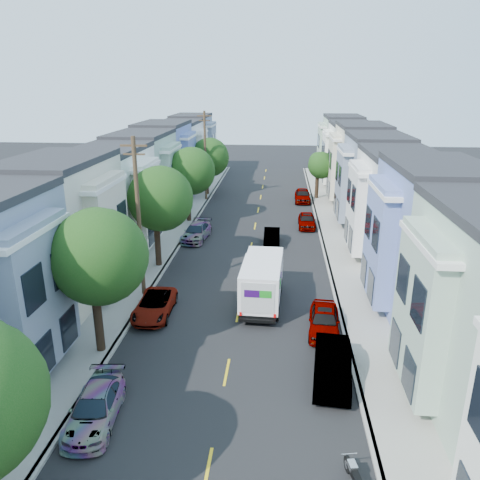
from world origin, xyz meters
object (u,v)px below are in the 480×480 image
(tree_d, at_px, (190,171))
(tree_b, at_px, (97,257))
(utility_pole_far, at_px, (205,156))
(parked_left_b, at_px, (95,408))
(parked_left_c, at_px, (155,305))
(tree_far_r, at_px, (320,166))
(parked_right_a, at_px, (332,365))
(tree_c, at_px, (159,199))
(parked_right_d, at_px, (303,196))
(parked_right_b, at_px, (324,320))
(parked_right_c, at_px, (307,220))
(parked_left_d, at_px, (196,232))
(fedex_truck, at_px, (262,280))
(tree_e, at_px, (209,157))
(lead_sedan, at_px, (272,237))
(utility_pole_near, at_px, (139,219))
(motorcycle, at_px, (354,476))

(tree_d, bearing_deg, tree_b, -90.00)
(utility_pole_far, xyz_separation_m, parked_left_b, (1.40, -37.81, -4.51))
(tree_b, relative_size, parked_left_c, 1.70)
(tree_far_r, relative_size, parked_right_a, 1.20)
(tree_c, height_order, parked_right_d, tree_c)
(tree_far_r, xyz_separation_m, parked_right_b, (-1.99, -31.48, -3.25))
(parked_left_b, xyz_separation_m, parked_right_b, (9.80, 8.08, 0.07))
(parked_left_b, bearing_deg, parked_right_d, 70.34)
(utility_pole_far, xyz_separation_m, parked_right_a, (11.20, -34.14, -4.38))
(parked_left_c, relative_size, parked_right_c, 1.07)
(tree_far_r, relative_size, parked_left_d, 1.21)
(fedex_truck, relative_size, parked_right_d, 1.30)
(parked_right_c, bearing_deg, parked_right_b, -89.55)
(tree_e, relative_size, tree_far_r, 1.25)
(tree_c, distance_m, parked_left_d, 8.06)
(tree_c, bearing_deg, parked_right_c, 44.62)
(parked_right_a, bearing_deg, tree_b, 178.33)
(utility_pole_far, height_order, parked_right_b, utility_pole_far)
(tree_far_r, xyz_separation_m, parked_left_b, (-11.79, -39.56, -3.32))
(lead_sedan, xyz_separation_m, parked_right_d, (3.19, 15.22, 0.12))
(tree_c, height_order, parked_right_b, tree_c)
(tree_b, bearing_deg, parked_right_b, 15.14)
(tree_d, xyz_separation_m, parked_left_c, (1.40, -19.53, -4.43))
(fedex_truck, xyz_separation_m, parked_left_b, (-6.25, -11.25, -0.98))
(parked_right_a, distance_m, parked_right_b, 4.41)
(parked_right_b, bearing_deg, parked_left_d, 127.20)
(tree_c, bearing_deg, utility_pole_near, -89.98)
(lead_sedan, bearing_deg, parked_left_d, 174.29)
(tree_b, height_order, motorcycle, tree_b)
(parked_left_c, bearing_deg, tree_c, 99.15)
(utility_pole_near, xyz_separation_m, parked_right_c, (11.20, 16.06, -4.48))
(parked_left_c, height_order, parked_right_a, parked_right_a)
(tree_e, xyz_separation_m, parked_right_a, (11.20, -36.83, -3.82))
(tree_e, distance_m, utility_pole_near, 28.69)
(tree_far_r, xyz_separation_m, parked_left_c, (-11.79, -30.33, -3.34))
(tree_far_r, bearing_deg, tree_b, -110.93)
(tree_b, height_order, lead_sedan, tree_b)
(utility_pole_far, relative_size, motorcycle, 5.31)
(tree_far_r, relative_size, utility_pole_near, 0.56)
(parked_left_c, bearing_deg, utility_pole_near, 117.12)
(tree_b, bearing_deg, fedex_truck, 39.07)
(tree_c, bearing_deg, utility_pole_far, 89.99)
(tree_c, height_order, utility_pole_far, utility_pole_far)
(lead_sedan, bearing_deg, utility_pole_far, 117.53)
(tree_e, bearing_deg, parked_right_d, -12.78)
(tree_e, bearing_deg, motorcycle, -75.14)
(tree_b, xyz_separation_m, parked_right_b, (11.20, 3.03, -4.50))
(parked_right_d, bearing_deg, tree_c, -117.20)
(tree_d, xyz_separation_m, tree_far_r, (13.20, 10.80, -1.09))
(lead_sedan, relative_size, motorcycle, 2.01)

